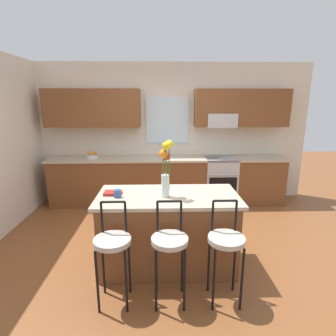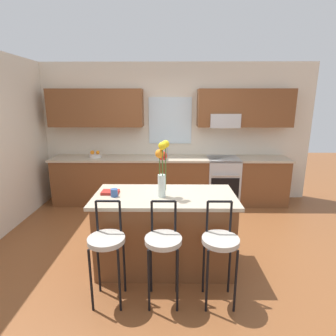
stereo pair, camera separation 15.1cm
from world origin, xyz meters
TOP-DOWN VIEW (x-y plane):
  - ground_plane at (0.00, 0.00)m, footprint 14.00×14.00m
  - back_wall_assembly at (0.02, 1.98)m, footprint 5.60×0.50m
  - counter_run at (-0.00, 1.70)m, footprint 4.56×0.64m
  - sink_faucet at (-0.05, 1.84)m, footprint 0.02×0.13m
  - oven_range at (1.02, 1.68)m, footprint 0.60×0.64m
  - kitchen_island at (-0.06, -0.41)m, footprint 1.65×0.80m
  - bar_stool_near at (-0.61, -1.02)m, footprint 0.36×0.36m
  - bar_stool_middle at (-0.06, -1.02)m, footprint 0.36×0.36m
  - bar_stool_far at (0.49, -1.02)m, footprint 0.36×0.36m
  - flower_vase at (-0.08, -0.47)m, footprint 0.16×0.18m
  - mug_ceramic at (-0.63, -0.47)m, footprint 0.08×0.08m
  - cookbook at (-0.70, -0.37)m, footprint 0.20×0.15m
  - fruit_bowl_oranges at (-1.45, 1.70)m, footprint 0.24×0.24m

SIDE VIEW (x-z plane):
  - ground_plane at x=0.00m, z-range 0.00..0.00m
  - oven_range at x=1.02m, z-range 0.00..0.92m
  - kitchen_island at x=-0.06m, z-range 0.00..0.92m
  - counter_run at x=0.00m, z-range 0.01..0.93m
  - bar_stool_near at x=-0.61m, z-range 0.11..1.16m
  - bar_stool_middle at x=-0.06m, z-range 0.11..1.16m
  - bar_stool_far at x=0.49m, z-range 0.11..1.16m
  - cookbook at x=-0.70m, z-range 0.92..0.95m
  - fruit_bowl_oranges at x=-1.45m, z-range 0.90..1.03m
  - mug_ceramic at x=-0.63m, z-range 0.92..1.01m
  - sink_faucet at x=-0.05m, z-range 0.95..1.18m
  - flower_vase at x=-0.08m, z-range 0.97..1.62m
  - back_wall_assembly at x=0.02m, z-range 0.16..2.86m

